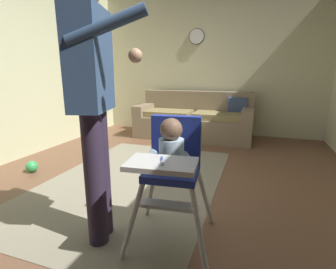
{
  "coord_description": "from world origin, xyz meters",
  "views": [
    {
      "loc": [
        0.97,
        -2.32,
        1.2
      ],
      "look_at": [
        0.36,
        -0.57,
        0.75
      ],
      "focal_mm": 27.19,
      "sensor_mm": 36.0,
      "label": 1
    }
  ],
  "objects_px": {
    "adult_standing": "(94,102)",
    "toy_ball": "(32,167)",
    "couch": "(194,120)",
    "high_chair": "(172,158)",
    "wall_clock": "(197,36)"
  },
  "relations": [
    {
      "from": "toy_ball",
      "to": "high_chair",
      "type": "bearing_deg",
      "value": -18.2
    },
    {
      "from": "adult_standing",
      "to": "toy_ball",
      "type": "xyz_separation_m",
      "value": [
        -1.55,
        0.82,
        -0.94
      ]
    },
    {
      "from": "couch",
      "to": "wall_clock",
      "type": "xyz_separation_m",
      "value": [
        -0.11,
        0.48,
        1.57
      ]
    },
    {
      "from": "wall_clock",
      "to": "couch",
      "type": "bearing_deg",
      "value": -77.44
    },
    {
      "from": "couch",
      "to": "wall_clock",
      "type": "height_order",
      "value": "wall_clock"
    },
    {
      "from": "adult_standing",
      "to": "wall_clock",
      "type": "xyz_separation_m",
      "value": [
        -0.18,
        3.72,
        0.88
      ]
    },
    {
      "from": "couch",
      "to": "adult_standing",
      "type": "bearing_deg",
      "value": 1.24
    },
    {
      "from": "high_chair",
      "to": "adult_standing",
      "type": "distance_m",
      "value": 0.65
    },
    {
      "from": "adult_standing",
      "to": "wall_clock",
      "type": "height_order",
      "value": "wall_clock"
    },
    {
      "from": "adult_standing",
      "to": "wall_clock",
      "type": "relative_size",
      "value": 5.87
    },
    {
      "from": "high_chair",
      "to": "wall_clock",
      "type": "relative_size",
      "value": 3.03
    },
    {
      "from": "adult_standing",
      "to": "toy_ball",
      "type": "relative_size",
      "value": 12.6
    },
    {
      "from": "high_chair",
      "to": "toy_ball",
      "type": "distance_m",
      "value": 2.23
    },
    {
      "from": "high_chair",
      "to": "wall_clock",
      "type": "height_order",
      "value": "wall_clock"
    },
    {
      "from": "couch",
      "to": "high_chair",
      "type": "height_order",
      "value": "high_chair"
    }
  ]
}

